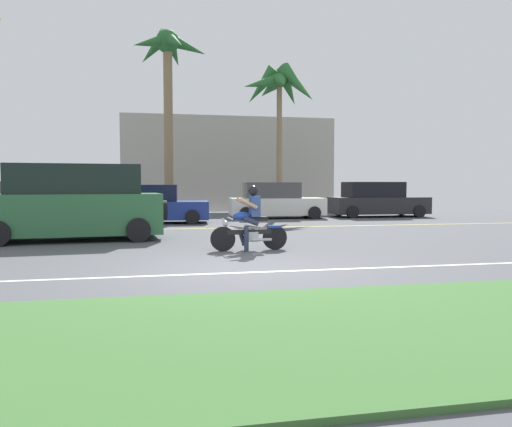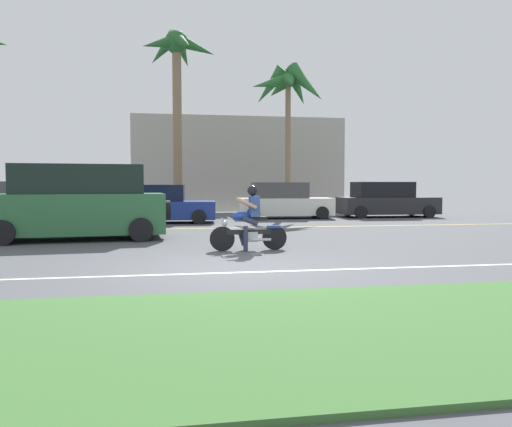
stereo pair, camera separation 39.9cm
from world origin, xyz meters
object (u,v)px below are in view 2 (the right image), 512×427
object	(u,v)px
motorcyclist	(249,223)
parked_car_0	(5,203)
parked_car_3	(386,201)
suv_nearby	(78,204)
parked_car_2	(283,202)
palm_tree_1	(177,62)
palm_tree_0	(288,88)
parked_car_1	(156,205)

from	to	relation	value
motorcyclist	parked_car_0	bearing A→B (deg)	128.85
parked_car_3	parked_car_0	bearing A→B (deg)	-178.31
suv_nearby	parked_car_2	xyz separation A→B (m)	(7.54, 7.54, -0.25)
motorcyclist	parked_car_2	bearing A→B (deg)	72.97
motorcyclist	parked_car_0	world-z (taller)	parked_car_0
suv_nearby	palm_tree_1	size ratio (longest dim) A/B	0.57
suv_nearby	palm_tree_0	world-z (taller)	palm_tree_0
parked_car_1	parked_car_2	bearing A→B (deg)	17.45
motorcyclist	parked_car_3	bearing A→B (deg)	52.72
parked_car_0	palm_tree_1	bearing A→B (deg)	20.25
parked_car_0	palm_tree_0	world-z (taller)	palm_tree_0
parked_car_3	parked_car_1	bearing A→B (deg)	-169.94
palm_tree_0	palm_tree_1	size ratio (longest dim) A/B	0.83
palm_tree_1	parked_car_3	bearing A→B (deg)	-12.26
suv_nearby	palm_tree_1	distance (m)	11.90
parked_car_2	parked_car_3	size ratio (longest dim) A/B	0.94
parked_car_0	suv_nearby	bearing A→B (deg)	-60.83
suv_nearby	parked_car_2	world-z (taller)	suv_nearby
parked_car_0	palm_tree_0	bearing A→B (deg)	9.67
motorcyclist	parked_car_2	distance (m)	11.14
parked_car_2	palm_tree_0	bearing A→B (deg)	69.89
palm_tree_1	motorcyclist	bearing A→B (deg)	-84.02
parked_car_1	palm_tree_0	distance (m)	8.91
parked_car_1	parked_car_0	bearing A→B (deg)	167.03
parked_car_3	palm_tree_0	distance (m)	7.05
parked_car_0	parked_car_3	distance (m)	16.48
parked_car_3	palm_tree_0	size ratio (longest dim) A/B	0.62
parked_car_0	parked_car_2	bearing A→B (deg)	1.85
suv_nearby	parked_car_1	size ratio (longest dim) A/B	1.08
suv_nearby	parked_car_1	world-z (taller)	suv_nearby
parked_car_1	parked_car_2	size ratio (longest dim) A/B	1.08
motorcyclist	suv_nearby	bearing A→B (deg)	143.99
motorcyclist	parked_car_3	distance (m)	13.52
parked_car_3	parked_car_2	bearing A→B (deg)	-178.67
parked_car_2	parked_car_0	bearing A→B (deg)	-178.15
palm_tree_0	parked_car_1	bearing A→B (deg)	-150.85
parked_car_1	palm_tree_1	bearing A→B (deg)	76.32
motorcyclist	parked_car_1	size ratio (longest dim) A/B	0.39
palm_tree_1	parked_car_0	bearing A→B (deg)	-159.75
parked_car_3	palm_tree_1	world-z (taller)	palm_tree_1
parked_car_2	palm_tree_1	xyz separation A→B (m)	(-4.60, 2.19, 6.46)
parked_car_0	palm_tree_0	size ratio (longest dim) A/B	0.59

